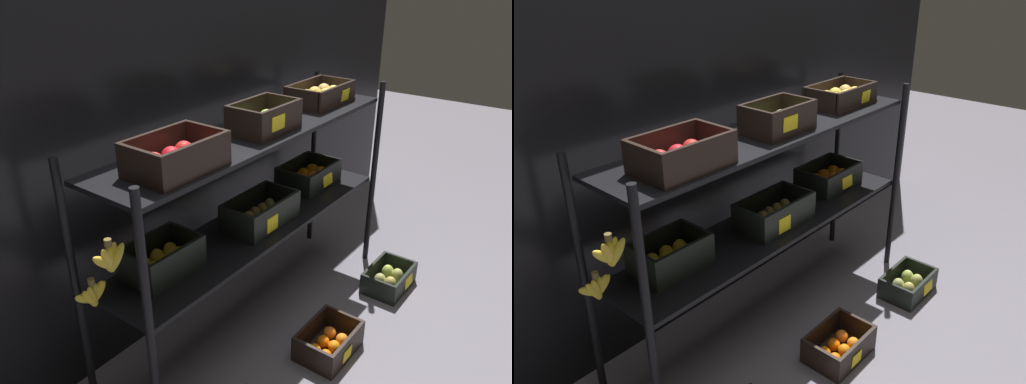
{
  "view_description": "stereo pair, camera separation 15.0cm",
  "coord_description": "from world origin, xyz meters",
  "views": [
    {
      "loc": [
        -1.73,
        -1.31,
        1.72
      ],
      "look_at": [
        0.0,
        0.0,
        0.71
      ],
      "focal_mm": 35.94,
      "sensor_mm": 36.0,
      "label": 1
    },
    {
      "loc": [
        -1.64,
        -1.42,
        1.72
      ],
      "look_at": [
        0.0,
        0.0,
        0.71
      ],
      "focal_mm": 35.94,
      "sensor_mm": 36.0,
      "label": 2
    }
  ],
  "objects": [
    {
      "name": "crate_ground_pear",
      "position": [
        0.66,
        -0.45,
        0.05
      ],
      "size": [
        0.31,
        0.21,
        0.12
      ],
      "color": "black",
      "rests_on": "ground_plane"
    },
    {
      "name": "crate_ground_tangerine",
      "position": [
        -0.01,
        -0.44,
        0.05
      ],
      "size": [
        0.31,
        0.22,
        0.13
      ],
      "color": "black",
      "rests_on": "ground_plane"
    },
    {
      "name": "ground_plane",
      "position": [
        0.0,
        0.0,
        0.0
      ],
      "size": [
        10.0,
        10.0,
        0.0
      ],
      "primitive_type": "plane",
      "color": "slate"
    },
    {
      "name": "storefront_wall",
      "position": [
        0.0,
        0.4,
        0.94
      ],
      "size": [
        4.12,
        0.12,
        1.88
      ],
      "primitive_type": "cube",
      "color": "black",
      "rests_on": "ground_plane"
    },
    {
      "name": "display_rack",
      "position": [
        -0.01,
        -0.0,
        0.78
      ],
      "size": [
        1.85,
        0.44,
        1.15
      ],
      "color": "black",
      "rests_on": "ground_plane"
    }
  ]
}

